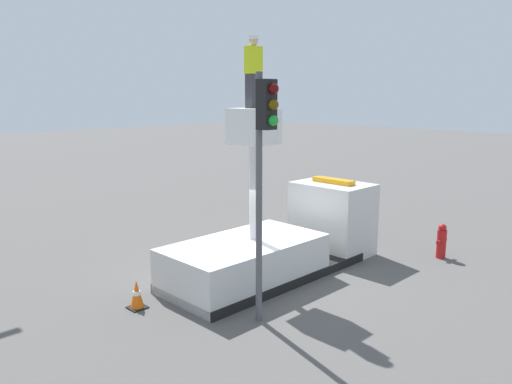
{
  "coord_description": "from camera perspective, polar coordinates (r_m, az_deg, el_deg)",
  "views": [
    {
      "loc": [
        -9.41,
        -9.03,
        4.89
      ],
      "look_at": [
        -1.3,
        -0.9,
        2.65
      ],
      "focal_mm": 35.0,
      "sensor_mm": 36.0,
      "label": 1
    }
  ],
  "objects": [
    {
      "name": "worker",
      "position": [
        12.7,
        -0.29,
        13.53
      ],
      "size": [
        0.4,
        0.26,
        1.75
      ],
      "color": "#38383D",
      "rests_on": "bucket_truck"
    },
    {
      "name": "ground_plane",
      "position": [
        13.93,
        1.21,
        -9.54
      ],
      "size": [
        120.0,
        120.0,
        0.0
      ],
      "primitive_type": "plane",
      "color": "#565451"
    },
    {
      "name": "bucket_truck",
      "position": [
        14.09,
        3.02,
        -5.63
      ],
      "size": [
        6.77,
        2.35,
        4.57
      ],
      "color": "black",
      "rests_on": "ground"
    },
    {
      "name": "fire_hydrant",
      "position": [
        16.24,
        20.44,
        -5.29
      ],
      "size": [
        0.52,
        0.28,
        1.07
      ],
      "color": "red",
      "rests_on": "ground"
    },
    {
      "name": "traffic_cone_rear",
      "position": [
        12.15,
        -13.47,
        -11.39
      ],
      "size": [
        0.4,
        0.4,
        0.68
      ],
      "color": "black",
      "rests_on": "ground"
    },
    {
      "name": "traffic_light_pole",
      "position": [
        10.24,
        0.91,
        4.84
      ],
      "size": [
        0.34,
        0.57,
        5.35
      ],
      "color": "#515156",
      "rests_on": "ground"
    }
  ]
}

